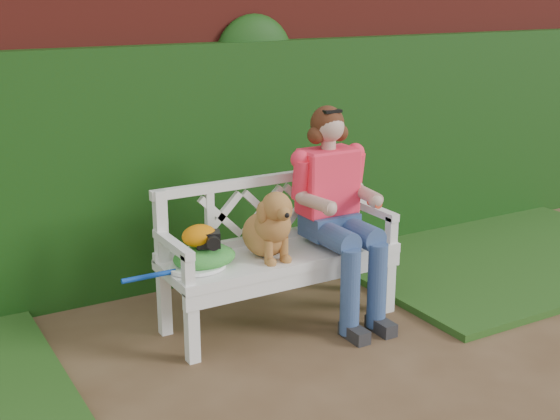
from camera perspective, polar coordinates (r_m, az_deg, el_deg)
ground at (r=4.18m, az=1.64°, el=-12.99°), size 60.00×60.00×0.00m
brick_wall at (r=5.43m, az=-8.91°, el=6.18°), size 10.00×0.30×2.20m
ivy_hedge at (r=5.28m, az=-7.91°, el=3.15°), size 10.00×0.18×1.70m
grass_right at (r=6.22m, az=16.29°, el=-3.22°), size 2.60×2.00×0.05m
garden_bench at (r=4.77m, az=-0.00°, el=-5.88°), size 1.62×0.72×0.48m
seated_woman at (r=4.80m, az=3.92°, el=-0.49°), size 0.82×0.91×1.32m
dog at (r=4.52m, az=-0.94°, el=-0.96°), size 0.37×0.45×0.44m
tennis_racket at (r=4.40m, az=-6.68°, el=-4.39°), size 0.69×0.35×0.03m
green_bag at (r=4.43m, az=-5.78°, el=-3.53°), size 0.43×0.36×0.13m
camera_item at (r=4.38m, az=-5.49°, el=-2.23°), size 0.17×0.15×0.09m
baseball_glove at (r=4.38m, az=-6.18°, el=-1.96°), size 0.24×0.20×0.13m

